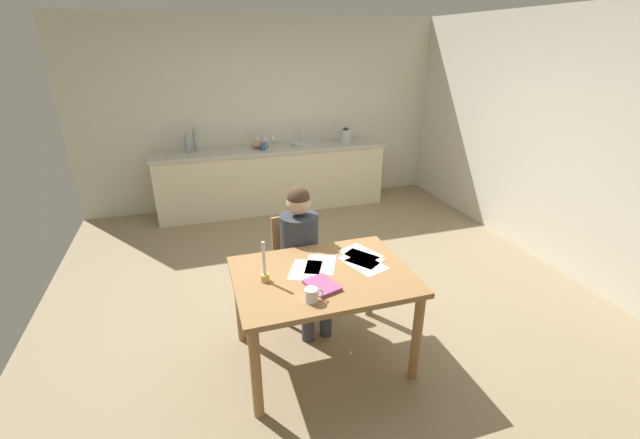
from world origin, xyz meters
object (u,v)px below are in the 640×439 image
object	(u,v)px
chair_at_table	(297,260)
coffee_mug	(312,295)
wine_glass_back_left	(257,138)
bottle_oil	(187,144)
person_seated	(302,248)
book_magazine	(322,285)
mixing_bowl	(259,144)
candlestick	(265,270)
wine_glass_near_sink	(273,137)
bottle_vinegar	(195,141)
teacup_on_counter	(263,146)
dining_table	(323,287)
sink_unit	(304,143)
stovetop_kettle	(346,135)
wine_glass_by_kettle	(265,138)

from	to	relation	value
chair_at_table	coffee_mug	xyz separation A→B (m)	(-0.15, -0.99, 0.30)
wine_glass_back_left	bottle_oil	bearing A→B (deg)	-171.71
person_seated	book_magazine	size ratio (longest dim) A/B	5.08
mixing_bowl	wine_glass_back_left	xyz separation A→B (m)	(-0.00, 0.12, 0.06)
candlestick	book_magazine	xyz separation A→B (m)	(0.35, -0.19, -0.07)
candlestick	bottle_oil	distance (m)	3.25
bottle_oil	wine_glass_near_sink	size ratio (longest dim) A/B	1.82
mixing_bowl	wine_glass_back_left	size ratio (longest dim) A/B	1.48
book_magazine	chair_at_table	bearing A→B (deg)	70.24
person_seated	bottle_vinegar	size ratio (longest dim) A/B	3.75
book_magazine	wine_glass_near_sink	world-z (taller)	wine_glass_near_sink
bottle_oil	teacup_on_counter	world-z (taller)	bottle_oil
chair_at_table	dining_table	bearing A→B (deg)	-88.73
wine_glass_near_sink	coffee_mug	bearing A→B (deg)	-97.92
mixing_bowl	bottle_oil	bearing A→B (deg)	-179.03
candlestick	bottle_vinegar	world-z (taller)	bottle_vinegar
candlestick	bottle_vinegar	xyz separation A→B (m)	(-0.32, 3.31, 0.21)
book_magazine	bottle_vinegar	bearing A→B (deg)	83.81
bottle_oil	wine_glass_near_sink	distance (m)	1.18
sink_unit	stovetop_kettle	distance (m)	0.64
book_magazine	sink_unit	size ratio (longest dim) A/B	0.65
dining_table	coffee_mug	xyz separation A→B (m)	(-0.17, -0.30, 0.15)
chair_at_table	stovetop_kettle	size ratio (longest dim) A/B	3.97
dining_table	stovetop_kettle	size ratio (longest dim) A/B	5.68
candlestick	wine_glass_near_sink	size ratio (longest dim) A/B	1.94
bottle_oil	bottle_vinegar	world-z (taller)	bottle_vinegar
candlestick	bottle_vinegar	bearing A→B (deg)	95.51
wine_glass_back_left	chair_at_table	bearing A→B (deg)	-92.81
chair_at_table	sink_unit	size ratio (longest dim) A/B	2.43
dining_table	wine_glass_near_sink	bearing A→B (deg)	84.22
book_magazine	sink_unit	xyz separation A→B (m)	(0.81, 3.40, 0.17)
chair_at_table	wine_glass_by_kettle	size ratio (longest dim) A/B	5.67
book_magazine	sink_unit	bearing A→B (deg)	59.54
stovetop_kettle	bottle_oil	bearing A→B (deg)	179.70
sink_unit	mixing_bowl	xyz separation A→B (m)	(-0.64, 0.02, 0.03)
candlestick	stovetop_kettle	distance (m)	3.68
person_seated	coffee_mug	xyz separation A→B (m)	(-0.17, -0.85, 0.11)
sink_unit	wine_glass_by_kettle	xyz separation A→B (m)	(-0.52, 0.15, 0.09)
stovetop_kettle	candlestick	bearing A→B (deg)	-119.27
bottle_vinegar	wine_glass_near_sink	xyz separation A→B (m)	(1.07, 0.05, -0.03)
bottle_vinegar	wine_glass_back_left	distance (m)	0.84
candlestick	mixing_bowl	bearing A→B (deg)	80.76
bottle_vinegar	wine_glass_back_left	world-z (taller)	bottle_vinegar
chair_at_table	bottle_oil	distance (m)	2.73
person_seated	sink_unit	world-z (taller)	person_seated
bottle_oil	dining_table	bearing A→B (deg)	-75.62
book_magazine	bottle_vinegar	distance (m)	3.57
bottle_vinegar	wine_glass_by_kettle	xyz separation A→B (m)	(0.96, 0.05, -0.03)
bottle_oil	stovetop_kettle	bearing A→B (deg)	-0.30
person_seated	wine_glass_by_kettle	size ratio (longest dim) A/B	7.76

